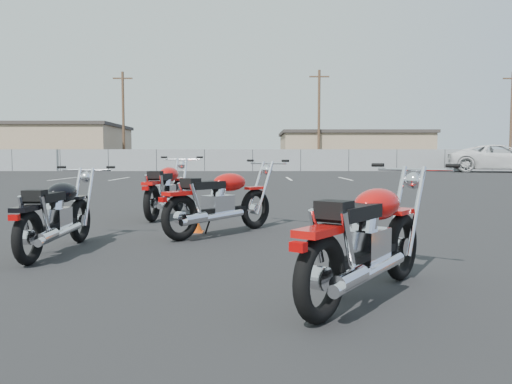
{
  "coord_description": "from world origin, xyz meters",
  "views": [
    {
      "loc": [
        0.18,
        -6.52,
        1.15
      ],
      "look_at": [
        0.2,
        0.6,
        0.65
      ],
      "focal_mm": 35.0,
      "sensor_mm": 36.0,
      "label": 1
    }
  ],
  "objects_px": {
    "motorcycle_third_red": "(221,201)",
    "motorcycle_rear_red": "(368,238)",
    "motorcycle_front_red": "(166,189)",
    "motorcycle_second_black": "(57,214)",
    "white_van": "(501,150)"
  },
  "relations": [
    {
      "from": "motorcycle_third_red",
      "to": "motorcycle_rear_red",
      "type": "bearing_deg",
      "value": -67.19
    },
    {
      "from": "motorcycle_front_red",
      "to": "motorcycle_third_red",
      "type": "bearing_deg",
      "value": -61.76
    },
    {
      "from": "motorcycle_front_red",
      "to": "motorcycle_second_black",
      "type": "distance_m",
      "value": 3.7
    },
    {
      "from": "white_van",
      "to": "motorcycle_second_black",
      "type": "bearing_deg",
      "value": 162.76
    },
    {
      "from": "motorcycle_third_red",
      "to": "motorcycle_rear_red",
      "type": "distance_m",
      "value": 3.65
    },
    {
      "from": "motorcycle_second_black",
      "to": "motorcycle_third_red",
      "type": "height_order",
      "value": "motorcycle_third_red"
    },
    {
      "from": "motorcycle_second_black",
      "to": "motorcycle_rear_red",
      "type": "xyz_separation_m",
      "value": [
        3.29,
        -1.97,
        0.03
      ]
    },
    {
      "from": "motorcycle_second_black",
      "to": "white_van",
      "type": "height_order",
      "value": "white_van"
    },
    {
      "from": "motorcycle_second_black",
      "to": "motorcycle_rear_red",
      "type": "distance_m",
      "value": 3.83
    },
    {
      "from": "motorcycle_rear_red",
      "to": "white_van",
      "type": "xyz_separation_m",
      "value": [
        17.97,
        34.24,
        1.18
      ]
    },
    {
      "from": "motorcycle_second_black",
      "to": "motorcycle_third_red",
      "type": "bearing_deg",
      "value": 36.82
    },
    {
      "from": "motorcycle_front_red",
      "to": "motorcycle_rear_red",
      "type": "xyz_separation_m",
      "value": [
        2.62,
        -5.61,
        -0.04
      ]
    },
    {
      "from": "motorcycle_second_black",
      "to": "motorcycle_third_red",
      "type": "distance_m",
      "value": 2.33
    },
    {
      "from": "motorcycle_front_red",
      "to": "motorcycle_third_red",
      "type": "xyz_separation_m",
      "value": [
        1.2,
        -2.24,
        -0.03
      ]
    },
    {
      "from": "motorcycle_second_black",
      "to": "white_van",
      "type": "bearing_deg",
      "value": 56.64
    }
  ]
}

